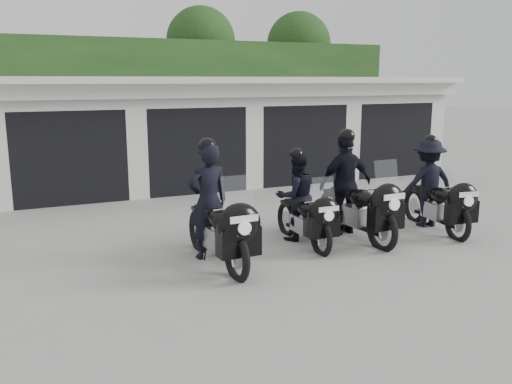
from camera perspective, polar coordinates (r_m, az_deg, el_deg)
name	(u,v)px	position (r m, az deg, el deg)	size (l,w,h in m)	color
ground	(301,255)	(9.21, 4.80, -6.61)	(80.00, 80.00, 0.00)	gray
garage_block	(170,130)	(16.32, -8.99, 6.46)	(16.40, 6.80, 2.96)	silver
background_vegetation	(144,83)	(21.07, -11.69, 11.20)	(20.00, 3.90, 5.80)	#1A3B15
police_bike_a	(216,214)	(8.58, -4.24, -2.32)	(0.75, 2.35, 2.05)	black
police_bike_b	(300,202)	(9.74, 4.70, -1.08)	(0.80, 2.01, 1.75)	black
police_bike_c	(351,190)	(10.22, 10.02, 0.18)	(1.15, 2.38, 2.07)	black
police_bike_d	(432,188)	(11.17, 18.08, 0.41)	(1.21, 2.17, 1.90)	black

